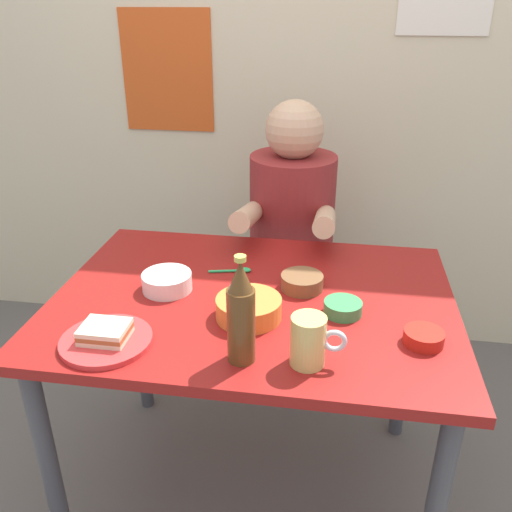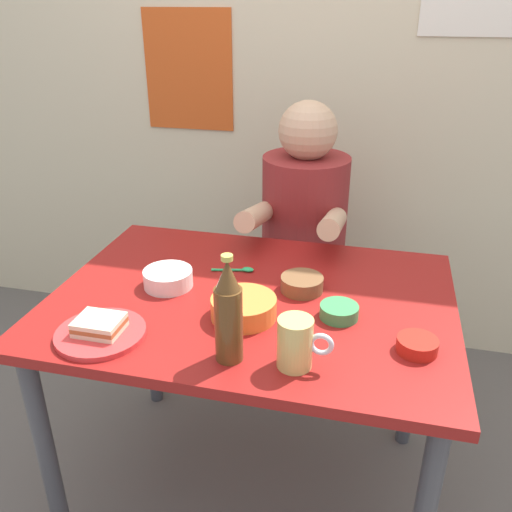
% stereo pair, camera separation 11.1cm
% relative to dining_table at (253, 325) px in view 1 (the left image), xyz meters
% --- Properties ---
extents(ground_plane, '(6.00, 6.00, 0.00)m').
position_rel_dining_table_xyz_m(ground_plane, '(0.00, 0.00, -0.65)').
color(ground_plane, '#59544F').
extents(wall_back, '(4.40, 0.09, 2.60)m').
position_rel_dining_table_xyz_m(wall_back, '(-0.00, 1.05, 0.65)').
color(wall_back, beige).
rests_on(wall_back, ground).
extents(dining_table, '(1.10, 0.80, 0.74)m').
position_rel_dining_table_xyz_m(dining_table, '(0.00, 0.00, 0.00)').
color(dining_table, maroon).
rests_on(dining_table, ground).
extents(stool, '(0.34, 0.34, 0.45)m').
position_rel_dining_table_xyz_m(stool, '(0.05, 0.63, -0.30)').
color(stool, '#4C4C51').
rests_on(stool, ground).
extents(person_seated, '(0.33, 0.56, 0.72)m').
position_rel_dining_table_xyz_m(person_seated, '(0.05, 0.62, 0.12)').
color(person_seated, maroon).
rests_on(person_seated, stool).
extents(plate_orange, '(0.22, 0.22, 0.01)m').
position_rel_dining_table_xyz_m(plate_orange, '(-0.31, -0.28, 0.10)').
color(plate_orange, red).
rests_on(plate_orange, dining_table).
extents(sandwich, '(0.11, 0.09, 0.04)m').
position_rel_dining_table_xyz_m(sandwich, '(-0.31, -0.28, 0.13)').
color(sandwich, beige).
rests_on(sandwich, plate_orange).
extents(beer_mug, '(0.13, 0.08, 0.12)m').
position_rel_dining_table_xyz_m(beer_mug, '(0.17, -0.28, 0.15)').
color(beer_mug, '#D1BC66').
rests_on(beer_mug, dining_table).
extents(beer_bottle, '(0.06, 0.06, 0.26)m').
position_rel_dining_table_xyz_m(beer_bottle, '(0.02, -0.29, 0.21)').
color(beer_bottle, '#593819').
rests_on(beer_bottle, dining_table).
extents(rice_bowl_white, '(0.14, 0.14, 0.05)m').
position_rel_dining_table_xyz_m(rice_bowl_white, '(-0.25, -0.00, 0.12)').
color(rice_bowl_white, silver).
rests_on(rice_bowl_white, dining_table).
extents(dip_bowl_green, '(0.10, 0.10, 0.03)m').
position_rel_dining_table_xyz_m(dip_bowl_green, '(0.25, -0.05, 0.11)').
color(dip_bowl_green, '#388C4C').
rests_on(dip_bowl_green, dining_table).
extents(condiment_bowl_brown, '(0.12, 0.12, 0.04)m').
position_rel_dining_table_xyz_m(condiment_bowl_brown, '(0.13, 0.07, 0.12)').
color(condiment_bowl_brown, brown).
rests_on(condiment_bowl_brown, dining_table).
extents(soup_bowl_orange, '(0.17, 0.17, 0.05)m').
position_rel_dining_table_xyz_m(soup_bowl_orange, '(0.01, -0.11, 0.12)').
color(soup_bowl_orange, orange).
rests_on(soup_bowl_orange, dining_table).
extents(sambal_bowl_red, '(0.10, 0.10, 0.03)m').
position_rel_dining_table_xyz_m(sambal_bowl_red, '(0.44, -0.16, 0.11)').
color(sambal_bowl_red, '#B21E14').
rests_on(sambal_bowl_red, dining_table).
extents(spoon, '(0.13, 0.04, 0.01)m').
position_rel_dining_table_xyz_m(spoon, '(-0.07, 0.14, 0.10)').
color(spoon, '#26A559').
rests_on(spoon, dining_table).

